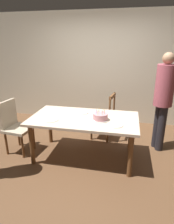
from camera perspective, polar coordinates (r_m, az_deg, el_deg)
The scene contains 13 objects.
ground at distance 3.54m, azimuth -0.81°, elevation -12.81°, with size 6.40×6.40×0.00m, color brown.
back_wall at distance 4.85m, azimuth 4.13°, elevation 12.45°, with size 6.40×0.10×2.60m, color beige.
dining_table at distance 3.24m, azimuth -0.87°, elevation -2.96°, with size 1.76×0.97×0.74m.
birthday_cake at distance 3.10m, azimuth 3.89°, elevation -1.41°, with size 0.28×0.28×0.17m.
plate_near_celebrant at distance 3.15m, azimuth -10.37°, elevation -2.22°, with size 0.22×0.22×0.01m, color white.
plate_far_side at distance 3.42m, azimuth -1.48°, elevation -0.12°, with size 0.22×0.22×0.01m, color white.
plate_near_guest at distance 2.94m, azimuth 8.25°, elevation -3.79°, with size 0.22×0.22×0.01m, color white.
fork_near_celebrant at distance 3.21m, azimuth -13.10°, elevation -2.10°, with size 0.18×0.02×0.01m, color silver.
fork_far_side at distance 3.47m, azimuth -4.03°, elevation 0.05°, with size 0.18×0.02×0.01m, color silver.
fork_near_guest at distance 2.96m, azimuth 5.18°, elevation -3.50°, with size 0.18×0.02×0.01m, color silver.
chair_spindle_back at distance 4.01m, azimuth 4.82°, elevation -1.52°, with size 0.50×0.50×0.95m.
chair_upholstered at distance 3.72m, azimuth -20.51°, elevation -3.28°, with size 0.49×0.49×0.95m.
person_guest at distance 3.67m, azimuth 21.41°, elevation 4.14°, with size 0.32×0.32×1.76m.
Camera 1 is at (0.68, -2.91, 1.90)m, focal length 31.28 mm.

